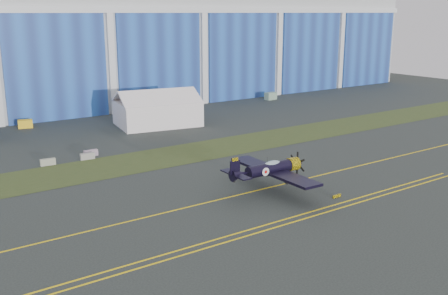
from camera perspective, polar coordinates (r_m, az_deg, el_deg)
ground at (r=57.60m, az=-12.37°, el=-6.29°), size 260.00×260.00×0.00m
grass_median at (r=70.11m, az=-16.85°, el=-2.79°), size 260.00×10.00×0.02m
taxiway_centreline at (r=53.30m, az=-10.26°, el=-7.90°), size 200.00×0.20×0.02m
edge_line_near at (r=45.55m, az=-5.09°, el=-11.75°), size 80.00×0.20×0.02m
edge_line_far at (r=46.34m, az=-5.72°, el=-11.28°), size 80.00×0.20×0.02m
guard_board_right at (r=60.17m, az=12.17°, el=-5.19°), size 1.20×0.15×0.35m
warbird at (r=59.84m, az=4.95°, el=-2.32°), size 11.52×13.80×4.02m
tent at (r=96.67m, az=-7.28°, el=4.40°), size 15.98×12.84×6.69m
tug at (r=100.50m, az=-20.82°, el=2.42°), size 2.76×2.05×1.45m
gse_box at (r=125.29m, az=5.10°, el=5.60°), size 2.98×1.79×1.71m
barrier_a at (r=74.83m, az=-18.62°, el=-1.51°), size 2.05×0.78×0.90m
barrier_b at (r=76.19m, az=-14.64°, el=-0.93°), size 2.04×0.77×0.90m
barrier_c at (r=77.84m, az=-14.30°, el=-0.59°), size 2.01×0.62×0.90m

